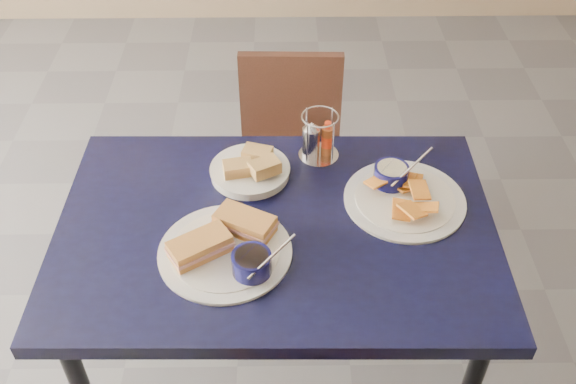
{
  "coord_description": "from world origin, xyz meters",
  "views": [
    {
      "loc": [
        0.15,
        -1.2,
        1.86
      ],
      "look_at": [
        0.17,
        -0.05,
        0.82
      ],
      "focal_mm": 40.0,
      "sensor_mm": 36.0,
      "label": 1
    }
  ],
  "objects_px": {
    "plantain_plate": "(401,192)",
    "condiment_caddy": "(317,139)",
    "sandwich_plate": "(229,246)",
    "dining_table": "(276,246)",
    "chair_far": "(290,146)",
    "bread_basket": "(251,169)"
  },
  "relations": [
    {
      "from": "chair_far",
      "to": "plantain_plate",
      "type": "height_order",
      "value": "plantain_plate"
    },
    {
      "from": "sandwich_plate",
      "to": "bread_basket",
      "type": "xyz_separation_m",
      "value": [
        0.04,
        0.28,
        -0.0
      ]
    },
    {
      "from": "sandwich_plate",
      "to": "chair_far",
      "type": "bearing_deg",
      "value": 79.13
    },
    {
      "from": "plantain_plate",
      "to": "condiment_caddy",
      "type": "distance_m",
      "value": 0.27
    },
    {
      "from": "sandwich_plate",
      "to": "plantain_plate",
      "type": "xyz_separation_m",
      "value": [
        0.43,
        0.19,
        -0.01
      ]
    },
    {
      "from": "dining_table",
      "to": "sandwich_plate",
      "type": "bearing_deg",
      "value": -139.62
    },
    {
      "from": "plantain_plate",
      "to": "bread_basket",
      "type": "xyz_separation_m",
      "value": [
        -0.38,
        0.09,
        0.0
      ]
    },
    {
      "from": "bread_basket",
      "to": "dining_table",
      "type": "bearing_deg",
      "value": -70.63
    },
    {
      "from": "plantain_plate",
      "to": "bread_basket",
      "type": "height_order",
      "value": "plantain_plate"
    },
    {
      "from": "plantain_plate",
      "to": "sandwich_plate",
      "type": "bearing_deg",
      "value": -156.08
    },
    {
      "from": "sandwich_plate",
      "to": "condiment_caddy",
      "type": "distance_m",
      "value": 0.42
    },
    {
      "from": "sandwich_plate",
      "to": "dining_table",
      "type": "bearing_deg",
      "value": 40.38
    },
    {
      "from": "chair_far",
      "to": "bread_basket",
      "type": "height_order",
      "value": "bread_basket"
    },
    {
      "from": "chair_far",
      "to": "sandwich_plate",
      "type": "height_order",
      "value": "sandwich_plate"
    },
    {
      "from": "chair_far",
      "to": "sandwich_plate",
      "type": "bearing_deg",
      "value": -100.87
    },
    {
      "from": "chair_far",
      "to": "condiment_caddy",
      "type": "distance_m",
      "value": 0.58
    },
    {
      "from": "sandwich_plate",
      "to": "condiment_caddy",
      "type": "bearing_deg",
      "value": 58.42
    },
    {
      "from": "chair_far",
      "to": "bread_basket",
      "type": "bearing_deg",
      "value": -101.92
    },
    {
      "from": "dining_table",
      "to": "condiment_caddy",
      "type": "distance_m",
      "value": 0.32
    },
    {
      "from": "bread_basket",
      "to": "plantain_plate",
      "type": "bearing_deg",
      "value": -13.12
    },
    {
      "from": "chair_far",
      "to": "bread_basket",
      "type": "distance_m",
      "value": 0.63
    },
    {
      "from": "dining_table",
      "to": "sandwich_plate",
      "type": "height_order",
      "value": "sandwich_plate"
    }
  ]
}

